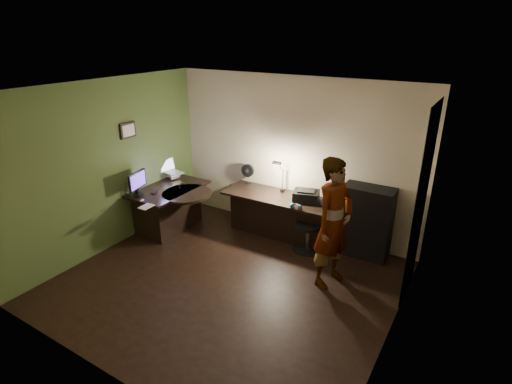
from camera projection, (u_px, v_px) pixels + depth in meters
The scene contains 27 objects.
floor at pixel (227, 282), 5.73m from camera, with size 4.50×4.00×0.01m, color black.
ceiling at pixel (221, 90), 4.71m from camera, with size 4.50×4.00×0.01m, color silver.
wall_back at pixel (293, 157), 6.80m from camera, with size 4.50×0.01×2.70m, color #C3B290.
wall_front at pixel (96, 268), 3.64m from camera, with size 4.50×0.01×2.70m, color #C3B290.
wall_left at pixel (108, 167), 6.31m from camera, with size 0.01×4.00×2.70m, color #C3B290.
wall_right at pixel (401, 239), 4.13m from camera, with size 0.01×4.00×2.70m, color #C3B290.
green_wall_overlay at pixel (109, 167), 6.30m from camera, with size 0.00×4.00×2.70m, color #485F2B.
arched_doorway at pixel (420, 205), 5.07m from camera, with size 0.01×0.90×2.60m, color black.
french_door at pixel (381, 290), 3.82m from camera, with size 0.02×0.92×2.10m, color white.
framed_picture at pixel (128, 130), 6.46m from camera, with size 0.04×0.30×0.25m, color black.
desk_left at pixel (170, 208), 7.14m from camera, with size 0.84×1.36×0.79m, color black.
desk_right at pixel (279, 216), 6.89m from camera, with size 1.98×0.69×0.74m, color black.
cabinet at pixel (366, 222), 6.23m from camera, with size 0.77×0.38×1.15m, color black.
laptop_stand at pixel (173, 175), 7.43m from camera, with size 0.23×0.19×0.09m, color silver.
laptop at pixel (173, 167), 7.35m from camera, with size 0.35×0.33×0.24m, color silver.
monitor at pixel (137, 187), 6.60m from camera, with size 0.09×0.44×0.29m, color black.
mouse at pixel (142, 200), 6.40m from camera, with size 0.05×0.08×0.03m, color silver.
phone at pixel (154, 192), 6.75m from camera, with size 0.07×0.14×0.01m, color black.
pen at pixel (180, 187), 6.97m from camera, with size 0.01×0.14×0.01m, color black.
speaker at pixel (137, 188), 6.69m from camera, with size 0.08×0.08×0.20m, color black.
notepad at pixel (146, 207), 6.20m from camera, with size 0.16×0.22×0.01m, color silver.
desk_fan at pixel (248, 174), 7.27m from camera, with size 0.24×0.13×0.37m, color black.
headphones at pixel (296, 206), 6.30m from camera, with size 0.17×0.07×0.08m, color teal.
printer at pixel (306, 195), 6.57m from camera, with size 0.42×0.32×0.18m, color black.
desk_lamp at pixel (283, 175), 6.82m from camera, with size 0.16×0.30×0.65m, color black.
office_chair at pixel (309, 225), 6.42m from camera, with size 0.49×0.49×0.88m, color black.
person at pixel (333, 223), 5.41m from camera, with size 0.66×0.44×1.86m, color #D8A88C.
Camera 1 is at (2.86, -3.89, 3.37)m, focal length 28.00 mm.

